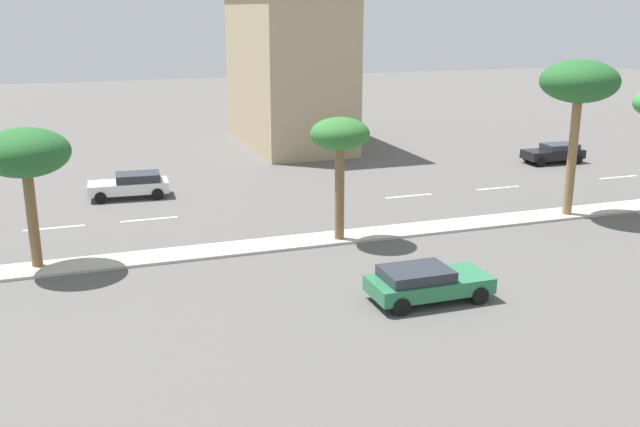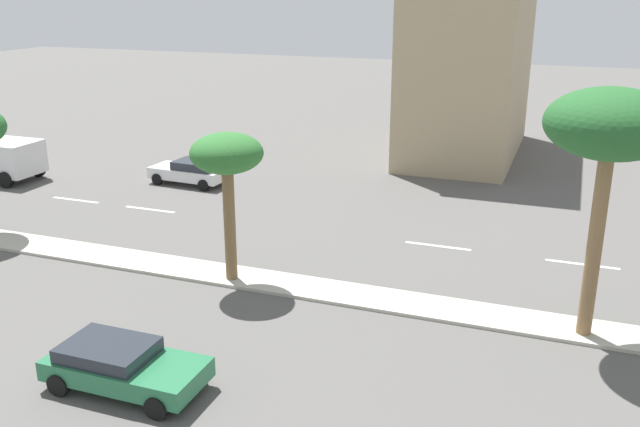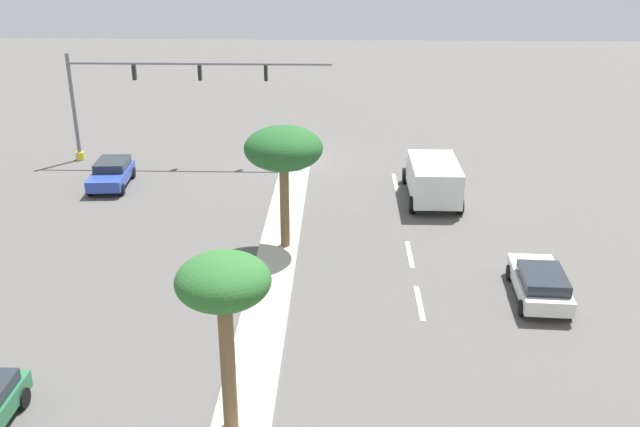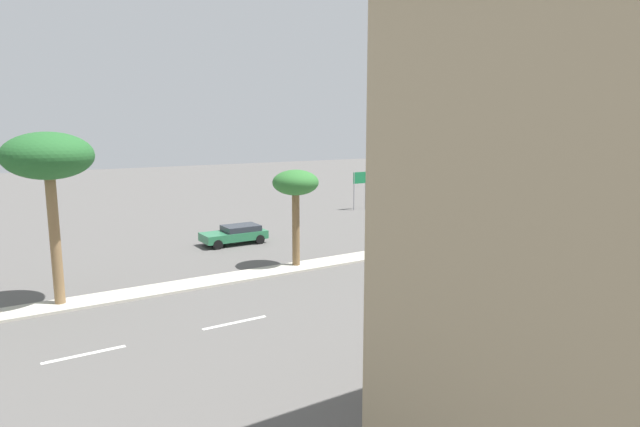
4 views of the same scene
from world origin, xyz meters
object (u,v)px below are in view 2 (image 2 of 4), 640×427
Objects in this scene: commercial_building at (470,65)px; sedan_green_inboard at (122,365)px; sedan_white_trailing at (191,171)px; palm_tree_trailing at (227,158)px; palm_tree_far at (610,129)px.

commercial_building is 32.06m from sedan_green_inboard.
commercial_building reaches higher than sedan_white_trailing.
palm_tree_trailing reaches higher than sedan_white_trailing.
palm_tree_trailing is at bearing 36.78° from sedan_white_trailing.
sedan_green_inboard is (7.55, -11.82, -5.94)m from palm_tree_far.
palm_tree_far is (23.85, 7.66, 0.94)m from commercial_building.
palm_tree_far reaches higher than palm_tree_trailing.
sedan_white_trailing is at bearing -154.58° from sedan_green_inboard.
commercial_building is 3.22× the size of sedan_green_inboard.
commercial_building is 2.57× the size of palm_tree_trailing.
sedan_white_trailing is 1.00× the size of sedan_green_inboard.
sedan_white_trailing is at bearing -143.22° from palm_tree_trailing.
sedan_green_inboard is (7.48, 0.55, -4.01)m from palm_tree_trailing.
sedan_white_trailing is (12.87, -12.97, -4.96)m from commercial_building.
sedan_green_inboard is at bearing -7.55° from commercial_building.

